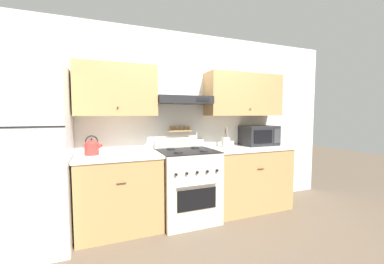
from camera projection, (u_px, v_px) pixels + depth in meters
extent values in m
plane|color=brown|center=(195.00, 229.00, 2.88)|extent=(16.00, 16.00, 0.00)
cube|color=silver|center=(178.00, 123.00, 3.40)|extent=(5.20, 0.08, 2.55)
cube|color=tan|center=(116.00, 90.00, 2.86)|extent=(0.96, 0.33, 0.62)
sphere|color=brown|center=(118.00, 107.00, 2.71)|extent=(0.02, 0.02, 0.02)
cube|color=tan|center=(244.00, 95.00, 3.53)|extent=(1.19, 0.33, 0.62)
sphere|color=brown|center=(251.00, 109.00, 3.38)|extent=(0.02, 0.02, 0.02)
cube|color=#232326|center=(183.00, 100.00, 3.16)|extent=(0.75, 0.37, 0.10)
cube|color=black|center=(203.00, 100.00, 3.07)|extent=(0.18, 0.01, 0.04)
cube|color=tan|center=(180.00, 131.00, 3.33)|extent=(0.34, 0.07, 0.02)
cylinder|color=olive|center=(171.00, 128.00, 3.28)|extent=(0.03, 0.03, 0.06)
cylinder|color=olive|center=(175.00, 128.00, 3.30)|extent=(0.03, 0.03, 0.06)
cylinder|color=olive|center=(180.00, 128.00, 3.33)|extent=(0.03, 0.03, 0.06)
cylinder|color=olive|center=(184.00, 128.00, 3.35)|extent=(0.03, 0.03, 0.06)
cylinder|color=olive|center=(189.00, 128.00, 3.38)|extent=(0.03, 0.03, 0.06)
cube|color=tan|center=(120.00, 194.00, 2.83)|extent=(0.96, 0.60, 0.89)
cube|color=white|center=(119.00, 156.00, 2.80)|extent=(0.98, 0.62, 0.03)
cylinder|color=brown|center=(121.00, 183.00, 2.53)|extent=(0.10, 0.01, 0.01)
cube|color=tan|center=(248.00, 179.00, 3.50)|extent=(1.19, 0.60, 0.89)
cube|color=white|center=(248.00, 148.00, 3.47)|extent=(1.21, 0.62, 0.03)
cylinder|color=brown|center=(261.00, 169.00, 3.20)|extent=(0.10, 0.01, 0.01)
cube|color=beige|center=(187.00, 186.00, 3.11)|extent=(0.73, 0.65, 0.92)
cube|color=black|center=(197.00, 199.00, 2.80)|extent=(0.50, 0.01, 0.26)
cylinder|color=#ADAFB5|center=(198.00, 185.00, 2.77)|extent=(0.51, 0.02, 0.02)
cube|color=black|center=(187.00, 151.00, 3.07)|extent=(0.73, 0.65, 0.01)
cylinder|color=#232326|center=(178.00, 152.00, 2.86)|extent=(0.11, 0.11, 0.02)
cylinder|color=#232326|center=(204.00, 151.00, 2.99)|extent=(0.11, 0.11, 0.02)
cylinder|color=#232326|center=(171.00, 149.00, 3.15)|extent=(0.11, 0.11, 0.02)
cylinder|color=#232326|center=(195.00, 147.00, 3.28)|extent=(0.11, 0.11, 0.02)
cylinder|color=black|center=(176.00, 174.00, 2.68)|extent=(0.03, 0.02, 0.03)
cylinder|color=black|center=(187.00, 173.00, 2.72)|extent=(0.03, 0.02, 0.03)
cylinder|color=black|center=(197.00, 172.00, 2.77)|extent=(0.03, 0.02, 0.03)
cylinder|color=black|center=(207.00, 171.00, 2.82)|extent=(0.03, 0.02, 0.03)
cylinder|color=black|center=(217.00, 170.00, 2.87)|extent=(0.03, 0.02, 0.03)
cube|color=beige|center=(180.00, 143.00, 3.35)|extent=(0.73, 0.04, 0.11)
cube|color=white|center=(32.00, 158.00, 2.41)|extent=(0.71, 0.73, 1.89)
cube|color=black|center=(19.00, 127.00, 2.04)|extent=(0.71, 0.01, 0.01)
cylinder|color=red|center=(92.00, 149.00, 2.78)|extent=(0.16, 0.16, 0.14)
ellipsoid|color=red|center=(92.00, 143.00, 2.77)|extent=(0.15, 0.15, 0.08)
sphere|color=black|center=(92.00, 139.00, 2.77)|extent=(0.02, 0.02, 0.02)
cylinder|color=red|center=(99.00, 147.00, 2.81)|extent=(0.10, 0.04, 0.08)
torus|color=black|center=(92.00, 141.00, 2.77)|extent=(0.14, 0.01, 0.14)
cube|color=#232326|center=(258.00, 135.00, 3.67)|extent=(0.53, 0.38, 0.30)
cube|color=black|center=(263.00, 137.00, 3.47)|extent=(0.32, 0.01, 0.19)
cube|color=#38383D|center=(277.00, 136.00, 3.56)|extent=(0.11, 0.01, 0.22)
cylinder|color=silver|center=(225.00, 142.00, 3.44)|extent=(0.11, 0.11, 0.14)
cylinder|color=olive|center=(225.00, 132.00, 3.41)|extent=(0.01, 0.05, 0.16)
cylinder|color=#28282B|center=(226.00, 132.00, 3.43)|extent=(0.01, 0.04, 0.16)
cylinder|color=#B2B2B7|center=(227.00, 132.00, 3.45)|extent=(0.01, 0.03, 0.16)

